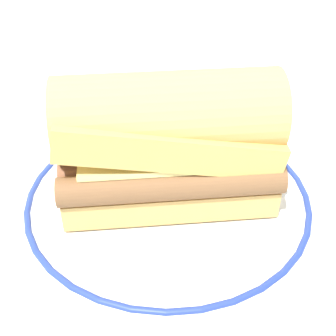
% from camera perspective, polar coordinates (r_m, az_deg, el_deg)
% --- Properties ---
extents(ground_plane, '(1.50, 1.50, 0.00)m').
position_cam_1_polar(ground_plane, '(0.44, -2.21, -6.10)').
color(ground_plane, silver).
extents(plate, '(0.29, 0.29, 0.01)m').
position_cam_1_polar(plate, '(0.45, 0.00, -3.80)').
color(plate, white).
rests_on(plate, ground_plane).
extents(sausage_sandwich, '(0.20, 0.11, 0.12)m').
position_cam_1_polar(sausage_sandwich, '(0.41, 0.00, 3.40)').
color(sausage_sandwich, tan).
rests_on(sausage_sandwich, plate).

